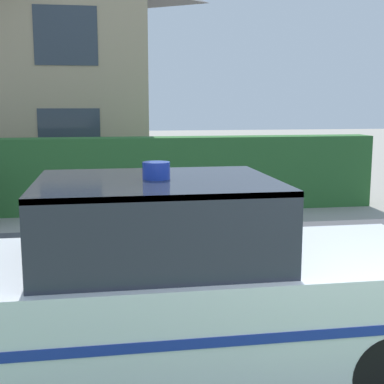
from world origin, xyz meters
The scene contains 3 objects.
road_strip centered at (0.00, 3.89, 0.01)m, with size 28.00×6.35×0.01m, color #4C4C51.
garden_hedge centered at (-1.18, 8.63, 0.74)m, with size 9.53×0.61×1.47m, color #2D662D.
police_car centered at (-1.26, 1.96, 0.74)m, with size 3.85×1.59×1.70m.
Camera 1 is at (-1.88, -1.95, 2.14)m, focal length 50.00 mm.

